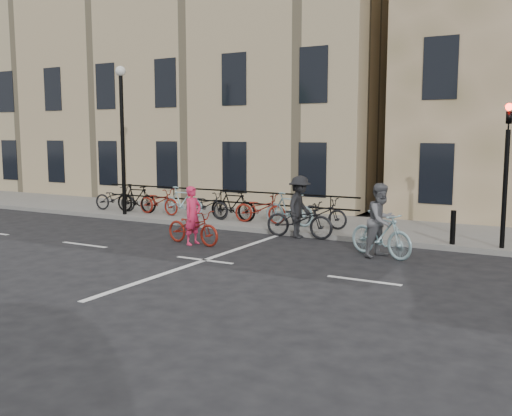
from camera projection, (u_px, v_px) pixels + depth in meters
The scene contains 10 objects.
ground at pixel (205, 260), 13.80m from camera, with size 120.00×120.00×0.00m, color black.
sidewalk at pixel (207, 216), 20.92m from camera, with size 46.00×4.00×0.15m, color slate.
building_west at pixel (201, 92), 28.75m from camera, with size 20.00×10.00×10.00m, color tan.
traffic_light at pixel (507, 158), 14.26m from camera, with size 0.18×0.30×3.90m.
lamp_post at pixel (122, 122), 20.31m from camera, with size 0.36×0.36×5.28m.
bollard_east at pixel (453, 227), 14.99m from camera, with size 0.14×0.14×0.90m, color black.
parked_bikes at pixel (208, 204), 19.68m from camera, with size 10.40×1.23×1.05m.
cyclist_pink at pixel (193, 224), 15.75m from camera, with size 1.88×0.86×1.62m.
cyclist_grey at pixel (381, 227), 14.11m from camera, with size 1.96×1.25×1.84m.
cyclist_dark at pixel (299, 213), 16.74m from camera, with size 2.10×1.22×1.84m.
Camera 1 is at (7.67, -11.21, 3.02)m, focal length 40.00 mm.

